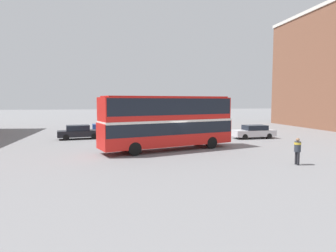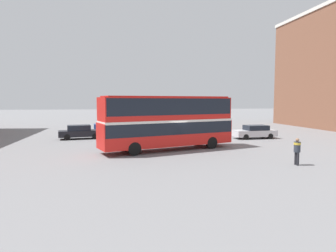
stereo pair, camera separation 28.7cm
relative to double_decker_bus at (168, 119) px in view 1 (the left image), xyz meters
The scene contains 6 objects.
ground_plane 2.59m from the double_decker_bus, 26.28° to the right, with size 240.00×240.00×0.00m, color slate.
double_decker_bus is the anchor object (origin of this frame).
pedestrian_foreground 10.26m from the double_decker_bus, 45.40° to the right, with size 0.46×0.46×1.75m.
parked_car_kerb_near 17.86m from the double_decker_bus, 106.62° to the left, with size 4.34×2.14×1.50m.
parked_car_kerb_far 12.35m from the double_decker_bus, 29.09° to the left, with size 4.68×2.04×1.45m.
parked_car_side_street 12.16m from the double_decker_bus, 132.31° to the left, with size 4.80×2.44×1.50m.
Camera 1 is at (-4.80, -24.29, 4.14)m, focal length 32.00 mm.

